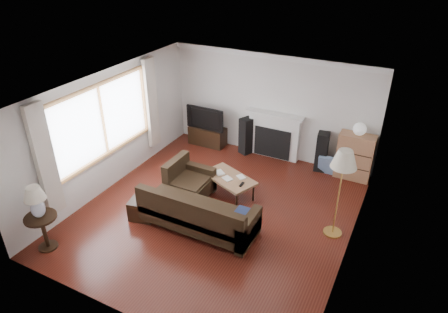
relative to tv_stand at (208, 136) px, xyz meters
The scene contains 17 objects.
room 3.14m from the tv_stand, 57.35° to the right, with size 5.10×5.60×2.54m.
window 3.12m from the tv_stand, 107.44° to the right, with size 0.12×2.74×1.54m, color brown.
curtain_near 4.45m from the tv_stand, 100.71° to the right, with size 0.10×0.35×2.10m, color beige.
curtain_far 1.84m from the tv_stand, 124.07° to the right, with size 0.10×0.35×2.10m, color beige.
fireplace 1.79m from the tv_stand, ahead, with size 1.40×0.26×1.15m, color white.
tv_stand is the anchor object (origin of this frame).
television 0.53m from the tv_stand, behind, with size 1.02×0.13×0.59m, color black.
speaker_left 1.11m from the tv_stand, ahead, with size 0.26×0.31×0.92m, color black.
speaker_right 2.97m from the tv_stand, ahead, with size 0.26×0.31×0.93m, color black.
bookshelf 3.70m from the tv_stand, ahead, with size 0.77×0.36×1.05m, color #9F6C4A.
globe_lamp 3.81m from the tv_stand, ahead, with size 0.28×0.28×0.28m, color white.
sectional_sofa 3.45m from the tv_stand, 63.60° to the right, with size 2.35×1.71×0.76m, color black.
coffee_table 2.41m from the tv_stand, 50.21° to the right, with size 1.11×0.61×0.44m, color #876041.
footstool 3.29m from the tv_stand, 82.86° to the right, with size 0.46×0.46×0.39m, color black.
floor_lamp 4.37m from the tv_stand, 29.10° to the right, with size 0.44×0.44×1.72m, color gold.
side_table 4.78m from the tv_stand, 96.59° to the right, with size 0.53×0.53×0.66m, color black.
table_lamp 4.83m from the tv_stand, 96.59° to the right, with size 0.36×0.36×0.58m, color silver.
Camera 1 is at (3.02, -5.60, 4.75)m, focal length 32.00 mm.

